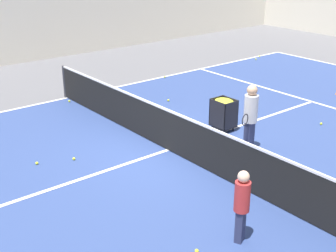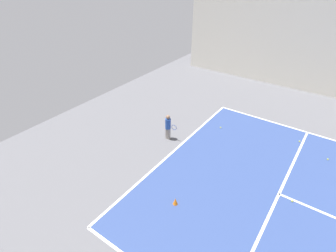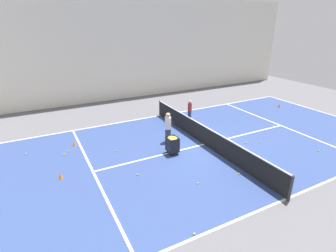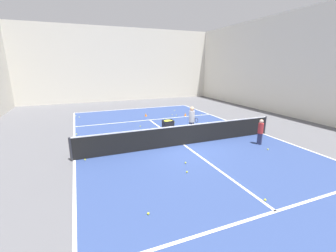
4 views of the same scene
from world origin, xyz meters
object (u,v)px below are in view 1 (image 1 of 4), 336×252
at_px(coach_at_net, 251,114).
at_px(child_midcourt, 242,202).
at_px(ball_cart, 224,108).
at_px(tennis_net, 168,129).

height_order(coach_at_net, child_midcourt, coach_at_net).
bearing_deg(ball_cart, tennis_net, -87.45).
bearing_deg(coach_at_net, ball_cart, -121.93).
relative_size(child_midcourt, ball_cart, 1.50).
xyz_separation_m(tennis_net, child_midcourt, (3.66, -1.38, 0.22)).
bearing_deg(ball_cart, coach_at_net, -19.01).
bearing_deg(coach_at_net, child_midcourt, 26.95).
distance_m(coach_at_net, child_midcourt, 3.78).
height_order(tennis_net, child_midcourt, child_midcourt).
bearing_deg(tennis_net, coach_at_net, 50.95).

